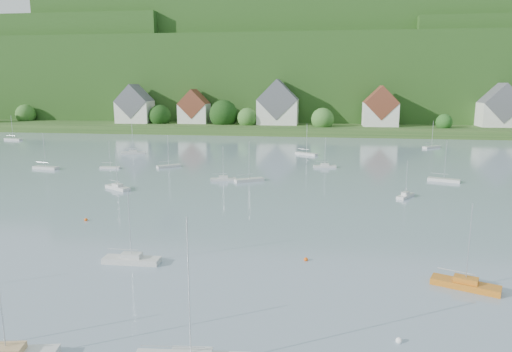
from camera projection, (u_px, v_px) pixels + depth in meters
The scene contains 13 objects.
far_shore_strip at pixel (269, 125), 202.28m from camera, with size 600.00×60.00×3.00m, color #284C1C.
forested_ridge at pixel (284, 77), 264.63m from camera, with size 620.00×181.22×69.89m.
village_building_0 at pixel (135, 107), 195.80m from camera, with size 14.00×10.40×16.00m.
village_building_1 at pixel (194, 109), 194.39m from camera, with size 12.00×9.36×14.00m.
village_building_2 at pixel (278, 106), 188.22m from camera, with size 16.00×11.44×18.00m.
village_building_3 at pixel (380, 109), 180.84m from camera, with size 13.00×10.40×15.50m.
village_building_4 at pixel (500, 109), 178.39m from camera, with size 15.00×10.40×16.50m.
near_sailboat_3 at pixel (132, 259), 51.15m from camera, with size 6.26×1.83×8.42m.
near_sailboat_5 at pixel (465, 284), 44.86m from camera, with size 6.39×4.02×8.37m.
mooring_buoy_2 at pixel (306, 261), 51.93m from camera, with size 0.46×0.46×0.46m, color #F9570C.
mooring_buoy_3 at pixel (86, 221), 66.97m from camera, with size 0.50×0.50×0.50m, color #F9570C.
mooring_buoy_4 at pixel (399, 342), 35.54m from camera, with size 0.50×0.50×0.50m, color white.
far_sailboat_cluster at pixel (239, 160), 117.78m from camera, with size 192.04×71.80×8.71m.
Camera 1 is at (23.46, -1.40, 19.31)m, focal length 32.87 mm.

